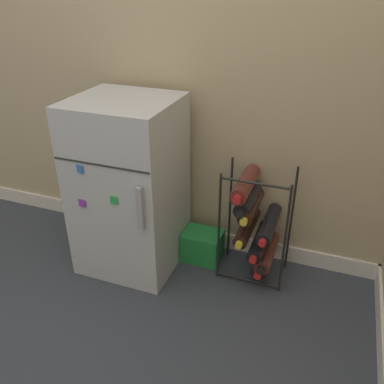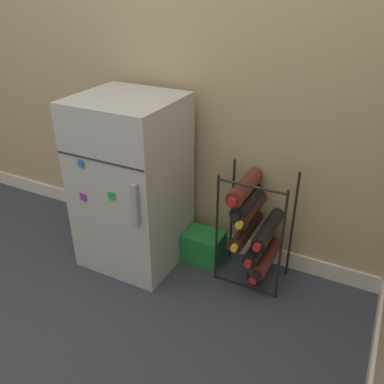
% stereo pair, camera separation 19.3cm
% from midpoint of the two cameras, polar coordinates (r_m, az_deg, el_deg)
% --- Properties ---
extents(ground_plane, '(14.00, 14.00, 0.00)m').
position_cam_midpoint_polar(ground_plane, '(1.90, -3.68, -17.22)').
color(ground_plane, '#333842').
extents(wall_back, '(6.87, 0.07, 2.50)m').
position_cam_midpoint_polar(wall_back, '(1.94, 6.24, 24.85)').
color(wall_back, tan).
rests_on(wall_back, ground_plane).
extents(mini_fridge, '(0.47, 0.47, 0.87)m').
position_cam_midpoint_polar(mini_fridge, '(2.02, -5.73, 1.16)').
color(mini_fridge, '#B7BABF').
rests_on(mini_fridge, ground_plane).
extents(wine_rack, '(0.32, 0.32, 0.58)m').
position_cam_midpoint_polar(wine_rack, '(1.96, 11.73, -5.15)').
color(wine_rack, black).
rests_on(wine_rack, ground_plane).
extents(soda_box, '(0.20, 0.15, 0.16)m').
position_cam_midpoint_polar(soda_box, '(2.17, 4.20, -7.69)').
color(soda_box, '#1E7F38').
rests_on(soda_box, ground_plane).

